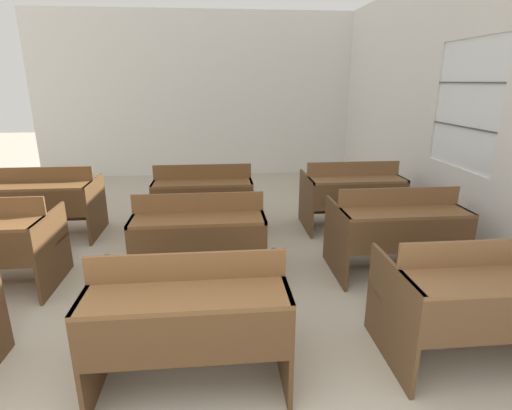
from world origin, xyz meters
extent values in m
cube|color=silver|center=(0.00, 7.21, 1.58)|extent=(6.31, 0.06, 3.17)
cube|color=silver|center=(3.13, 3.59, 0.47)|extent=(0.06, 7.18, 0.93)
cube|color=silver|center=(3.13, 5.47, 1.62)|extent=(0.06, 3.42, 1.38)
cube|color=white|center=(3.13, 3.17, 1.62)|extent=(0.02, 1.19, 1.38)
cube|color=#4C4C51|center=(3.11, 3.17, 1.39)|extent=(0.02, 1.19, 0.02)
cube|color=#4C4C51|center=(3.11, 3.17, 1.85)|extent=(0.02, 1.19, 0.02)
cube|color=brown|center=(-0.39, 1.18, 0.36)|extent=(0.03, 0.79, 0.71)
cube|color=brown|center=(0.78, 1.18, 0.36)|extent=(0.03, 0.79, 0.71)
cube|color=brown|center=(0.19, 0.97, 0.70)|extent=(1.20, 0.36, 0.03)
cube|color=brown|center=(0.19, 0.80, 0.52)|extent=(1.14, 0.02, 0.32)
cube|color=brown|center=(0.19, 1.14, 0.80)|extent=(1.20, 0.02, 0.18)
cube|color=brown|center=(0.19, 1.41, 0.39)|extent=(1.20, 0.33, 0.03)
cube|color=brown|center=(0.19, 1.41, 0.14)|extent=(1.14, 0.04, 0.04)
cube|color=brown|center=(1.54, 1.20, 0.36)|extent=(0.03, 0.79, 0.71)
cube|color=brown|center=(2.12, 0.99, 0.70)|extent=(1.20, 0.36, 0.03)
cube|color=brown|center=(2.12, 1.16, 0.80)|extent=(1.20, 0.02, 0.18)
cube|color=brown|center=(2.12, 1.43, 0.39)|extent=(1.20, 0.33, 0.03)
cube|color=brown|center=(2.12, 1.43, 0.14)|extent=(1.14, 0.04, 0.04)
cube|color=#54371E|center=(-1.17, 2.54, 0.36)|extent=(0.03, 0.79, 0.71)
cube|color=#54371E|center=(-1.75, 2.77, 0.14)|extent=(1.14, 0.04, 0.04)
cube|color=#53361D|center=(-0.38, 2.51, 0.36)|extent=(0.03, 0.79, 0.71)
cube|color=#53361D|center=(0.79, 2.51, 0.36)|extent=(0.03, 0.79, 0.71)
cube|color=brown|center=(0.21, 2.30, 0.70)|extent=(1.20, 0.36, 0.03)
cube|color=#53361D|center=(0.21, 2.13, 0.52)|extent=(1.14, 0.02, 0.32)
cube|color=brown|center=(0.21, 2.47, 0.80)|extent=(1.20, 0.02, 0.18)
cube|color=brown|center=(0.21, 2.74, 0.39)|extent=(1.20, 0.33, 0.03)
cube|color=#53361D|center=(0.21, 2.74, 0.14)|extent=(1.14, 0.04, 0.04)
cube|color=brown|center=(1.54, 2.52, 0.36)|extent=(0.03, 0.79, 0.71)
cube|color=brown|center=(2.71, 2.52, 0.36)|extent=(0.03, 0.79, 0.71)
cube|color=brown|center=(2.13, 2.31, 0.70)|extent=(1.20, 0.36, 0.03)
cube|color=brown|center=(2.13, 2.14, 0.52)|extent=(1.14, 0.02, 0.32)
cube|color=brown|center=(2.13, 2.48, 0.80)|extent=(1.20, 0.02, 0.18)
cube|color=brown|center=(2.13, 2.75, 0.39)|extent=(1.20, 0.33, 0.03)
cube|color=brown|center=(2.13, 2.75, 0.14)|extent=(1.14, 0.04, 0.04)
cube|color=#52351D|center=(-1.13, 3.86, 0.36)|extent=(0.03, 0.79, 0.71)
cube|color=brown|center=(-1.72, 3.65, 0.70)|extent=(1.20, 0.36, 0.03)
cube|color=#52351D|center=(-1.72, 3.48, 0.52)|extent=(1.14, 0.02, 0.32)
cube|color=brown|center=(-1.72, 3.82, 0.80)|extent=(1.20, 0.02, 0.18)
cube|color=brown|center=(-1.72, 4.08, 0.39)|extent=(1.20, 0.33, 0.03)
cube|color=#52351D|center=(-1.72, 4.08, 0.14)|extent=(1.14, 0.04, 0.04)
cube|color=#52361D|center=(-0.38, 3.83, 0.36)|extent=(0.03, 0.79, 0.71)
cube|color=#52361D|center=(0.79, 3.83, 0.36)|extent=(0.03, 0.79, 0.71)
cube|color=brown|center=(0.20, 3.62, 0.70)|extent=(1.20, 0.36, 0.03)
cube|color=#52361D|center=(0.20, 3.45, 0.52)|extent=(1.14, 0.02, 0.32)
cube|color=brown|center=(0.20, 3.79, 0.80)|extent=(1.20, 0.02, 0.18)
cube|color=brown|center=(0.20, 4.05, 0.39)|extent=(1.20, 0.33, 0.03)
cube|color=#52361D|center=(0.20, 4.05, 0.14)|extent=(1.14, 0.04, 0.04)
cube|color=brown|center=(1.53, 3.82, 0.36)|extent=(0.03, 0.79, 0.71)
cube|color=brown|center=(2.70, 3.82, 0.36)|extent=(0.03, 0.79, 0.71)
cube|color=brown|center=(2.11, 3.61, 0.70)|extent=(1.20, 0.36, 0.03)
cube|color=brown|center=(2.11, 3.44, 0.52)|extent=(1.14, 0.02, 0.32)
cube|color=brown|center=(2.11, 3.78, 0.80)|extent=(1.20, 0.02, 0.18)
cube|color=brown|center=(2.11, 4.05, 0.39)|extent=(1.20, 0.33, 0.03)
cube|color=brown|center=(2.11, 4.05, 0.14)|extent=(1.14, 0.04, 0.04)
cylinder|color=#1E6B33|center=(2.80, 4.51, 0.19)|extent=(0.23, 0.23, 0.38)
camera|label=1|loc=(0.40, -1.06, 1.87)|focal=28.00mm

